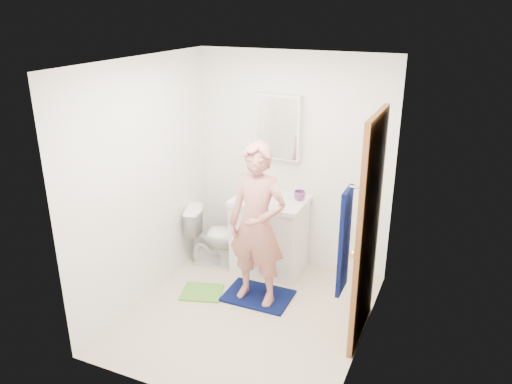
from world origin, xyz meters
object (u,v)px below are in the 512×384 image
Objects in this scene: vanity_cabinet at (270,236)px; toilet at (217,236)px; towel at (344,241)px; soap_dispenser at (244,187)px; toothbrush_cup at (300,195)px; medicine_cabinet at (279,127)px; man at (257,225)px.

toilet is at bearing -167.87° from vanity_cabinet.
towel reaches higher than soap_dispenser.
vanity_cabinet is 1.16× the size of toilet.
vanity_cabinet is 3.83× the size of soap_dispenser.
soap_dispenser is 1.67× the size of toothbrush_cup.
toothbrush_cup is at bearing 118.93° from towel.
vanity_cabinet is at bearing -160.40° from toothbrush_cup.
medicine_cabinet is at bearing 124.61° from towel.
man is at bearing -143.30° from toilet.
medicine_cabinet reaches higher than soap_dispenser.
vanity_cabinet is 0.81m from man.
toilet is at bearing -165.33° from toothbrush_cup.
towel is at bearing -34.37° from man.
toilet is 3.29× the size of soap_dispenser.
soap_dispenser is at bearing 135.47° from towel.
vanity_cabinet is 1.22m from medicine_cabinet.
toilet is at bearing -161.64° from soap_dispenser.
vanity_cabinet is at bearing 128.47° from towel.
man is (-0.16, -0.78, -0.06)m from toothbrush_cup.
soap_dispenser is at bearing -139.76° from medicine_cabinet.
soap_dispenser reaches higher than vanity_cabinet.
toilet is at bearing -149.58° from medicine_cabinet.
man reaches higher than toilet.
vanity_cabinet is 0.59m from toothbrush_cup.
toothbrush_cup is (0.30, 0.11, 0.50)m from vanity_cabinet.
soap_dispenser reaches higher than toilet.
medicine_cabinet is 0.76m from soap_dispenser.
towel is (1.18, -1.71, -0.35)m from medicine_cabinet.
toilet is at bearing 142.79° from towel.
vanity_cabinet is at bearing 105.59° from man.
towel is 1.38m from man.
medicine_cabinet is 1.18m from man.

